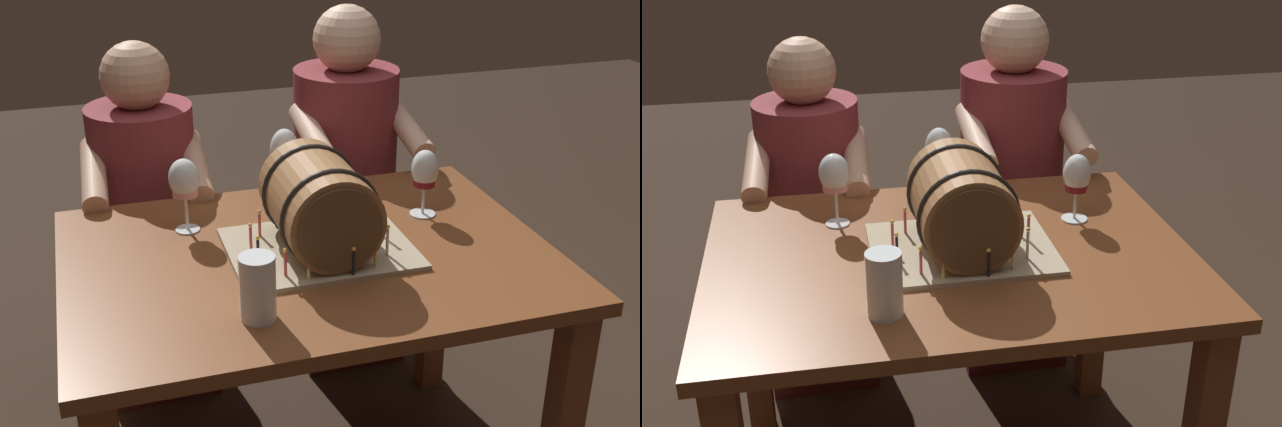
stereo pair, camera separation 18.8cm
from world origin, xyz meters
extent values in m
cube|color=brown|center=(0.00, 0.00, 0.72)|extent=(1.15, 0.84, 0.03)
cube|color=brown|center=(-0.52, 0.36, 0.35)|extent=(0.07, 0.07, 0.71)
cube|color=brown|center=(0.52, 0.36, 0.35)|extent=(0.07, 0.07, 0.71)
cube|color=tan|center=(0.03, 0.00, 0.75)|extent=(0.43, 0.34, 0.01)
cylinder|color=olive|center=(0.03, 0.00, 0.86)|extent=(0.22, 0.30, 0.22)
cylinder|color=brown|center=(0.03, -0.16, 0.86)|extent=(0.20, 0.00, 0.20)
cylinder|color=brown|center=(0.03, 0.15, 0.86)|extent=(0.20, 0.00, 0.20)
torus|color=black|center=(0.03, -0.09, 0.86)|extent=(0.24, 0.01, 0.24)
torus|color=black|center=(0.03, 0.08, 0.86)|extent=(0.24, 0.01, 0.24)
cylinder|color=#D64C47|center=(0.19, 0.00, 0.78)|extent=(0.01, 0.01, 0.06)
sphere|color=#F9C64C|center=(0.19, 0.00, 0.82)|extent=(0.01, 0.01, 0.01)
cylinder|color=#D64C47|center=(0.17, 0.07, 0.78)|extent=(0.01, 0.01, 0.06)
sphere|color=#F9C64C|center=(0.17, 0.07, 0.82)|extent=(0.01, 0.01, 0.01)
cylinder|color=#D64C47|center=(0.13, 0.12, 0.79)|extent=(0.01, 0.01, 0.07)
sphere|color=#F9C64C|center=(0.13, 0.12, 0.82)|extent=(0.01, 0.01, 0.01)
cylinder|color=#EAD666|center=(0.05, 0.15, 0.79)|extent=(0.01, 0.01, 0.07)
sphere|color=#F9C64C|center=(0.05, 0.15, 0.83)|extent=(0.01, 0.01, 0.01)
cylinder|color=black|center=(-0.04, 0.14, 0.79)|extent=(0.01, 0.01, 0.07)
sphere|color=#F9C64C|center=(-0.04, 0.14, 0.83)|extent=(0.01, 0.01, 0.01)
cylinder|color=#D64C47|center=(-0.09, 0.10, 0.78)|extent=(0.01, 0.01, 0.06)
sphere|color=#F9C64C|center=(-0.09, 0.10, 0.82)|extent=(0.01, 0.01, 0.01)
cylinder|color=#D64C47|center=(-0.13, 0.02, 0.78)|extent=(0.01, 0.01, 0.06)
sphere|color=#F9C64C|center=(-0.13, 0.02, 0.82)|extent=(0.01, 0.01, 0.01)
cylinder|color=black|center=(-0.13, -0.04, 0.78)|extent=(0.01, 0.01, 0.06)
sphere|color=#F9C64C|center=(-0.13, -0.04, 0.82)|extent=(0.01, 0.01, 0.01)
cylinder|color=#D64C47|center=(-0.09, -0.12, 0.78)|extent=(0.01, 0.01, 0.06)
sphere|color=#F9C64C|center=(-0.09, -0.12, 0.82)|extent=(0.01, 0.01, 0.01)
cylinder|color=#EAD666|center=(-0.04, -0.15, 0.79)|extent=(0.01, 0.01, 0.07)
sphere|color=#F9C64C|center=(-0.04, -0.15, 0.83)|extent=(0.01, 0.01, 0.01)
cylinder|color=black|center=(0.06, -0.16, 0.78)|extent=(0.01, 0.01, 0.06)
sphere|color=#F9C64C|center=(0.06, -0.16, 0.82)|extent=(0.01, 0.01, 0.01)
cylinder|color=#EAD666|center=(0.12, -0.13, 0.79)|extent=(0.01, 0.01, 0.07)
sphere|color=#F9C64C|center=(0.12, -0.13, 0.83)|extent=(0.01, 0.01, 0.01)
cylinder|color=silver|center=(0.17, -0.09, 0.79)|extent=(0.01, 0.01, 0.07)
sphere|color=#F9C64C|center=(0.17, -0.09, 0.83)|extent=(0.01, 0.01, 0.01)
cylinder|color=white|center=(0.03, 0.31, 0.74)|extent=(0.06, 0.06, 0.00)
cylinder|color=white|center=(0.03, 0.31, 0.79)|extent=(0.01, 0.01, 0.09)
ellipsoid|color=white|center=(0.03, 0.31, 0.89)|extent=(0.08, 0.08, 0.12)
cylinder|color=white|center=(-0.26, 0.21, 0.74)|extent=(0.06, 0.06, 0.00)
cylinder|color=white|center=(-0.26, 0.21, 0.79)|extent=(0.01, 0.01, 0.09)
ellipsoid|color=white|center=(-0.26, 0.21, 0.88)|extent=(0.08, 0.08, 0.10)
cylinder|color=pink|center=(-0.26, 0.21, 0.85)|extent=(0.06, 0.06, 0.03)
cylinder|color=white|center=(0.35, 0.12, 0.74)|extent=(0.07, 0.07, 0.00)
cylinder|color=white|center=(0.35, 0.12, 0.78)|extent=(0.01, 0.01, 0.07)
ellipsoid|color=white|center=(0.35, 0.12, 0.87)|extent=(0.07, 0.07, 0.10)
cylinder|color=maroon|center=(0.35, 0.12, 0.84)|extent=(0.06, 0.06, 0.04)
cylinder|color=white|center=(-0.18, -0.25, 0.81)|extent=(0.08, 0.08, 0.14)
cylinder|color=#C6842D|center=(-0.18, -0.25, 0.79)|extent=(0.07, 0.07, 0.09)
cylinder|color=white|center=(-0.18, -0.25, 0.84)|extent=(0.07, 0.07, 0.01)
cube|color=#4C1B1E|center=(-0.32, 0.66, 0.23)|extent=(0.34, 0.32, 0.45)
cylinder|color=maroon|center=(-0.32, 0.66, 0.69)|extent=(0.33, 0.33, 0.49)
sphere|color=tan|center=(-0.32, 0.66, 1.03)|extent=(0.20, 0.20, 0.20)
cylinder|color=tan|center=(-0.18, 0.52, 0.79)|extent=(0.08, 0.31, 0.14)
cylinder|color=tan|center=(-0.47, 0.53, 0.79)|extent=(0.08, 0.31, 0.14)
cube|color=#4C1B1E|center=(0.32, 0.66, 0.23)|extent=(0.34, 0.32, 0.45)
cylinder|color=maroon|center=(0.32, 0.66, 0.73)|extent=(0.33, 0.33, 0.55)
sphere|color=beige|center=(0.32, 0.66, 1.09)|extent=(0.21, 0.21, 0.21)
cylinder|color=beige|center=(0.47, 0.53, 0.84)|extent=(0.07, 0.31, 0.14)
cylinder|color=beige|center=(0.17, 0.52, 0.84)|extent=(0.07, 0.31, 0.14)
camera|label=1|loc=(-0.48, -1.64, 1.62)|focal=45.14mm
camera|label=2|loc=(-0.29, -1.69, 1.62)|focal=45.14mm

